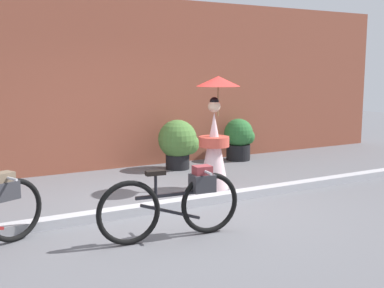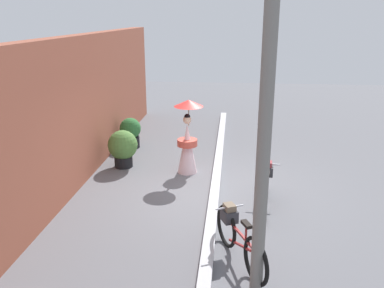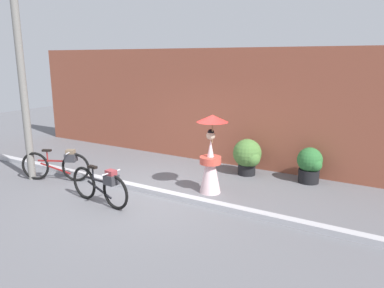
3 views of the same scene
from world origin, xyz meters
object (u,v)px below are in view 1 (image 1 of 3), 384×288
potted_plant_by_door (239,138)px  potted_plant_small (179,142)px  bicycle_near_officer (177,201)px  person_with_parasol (215,136)px

potted_plant_by_door → potted_plant_small: size_ratio=0.92×
potted_plant_by_door → bicycle_near_officer: bearing=-132.9°
potted_plant_by_door → person_with_parasol: bearing=-133.6°
bicycle_near_officer → potted_plant_by_door: potted_plant_by_door is taller
potted_plant_by_door → potted_plant_small: 1.57m
person_with_parasol → potted_plant_small: bearing=82.4°
bicycle_near_officer → potted_plant_by_door: 4.99m
person_with_parasol → bicycle_near_officer: bearing=-132.1°
person_with_parasol → potted_plant_small: (0.22, 1.66, -0.34)m
bicycle_near_officer → potted_plant_by_door: size_ratio=1.93×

